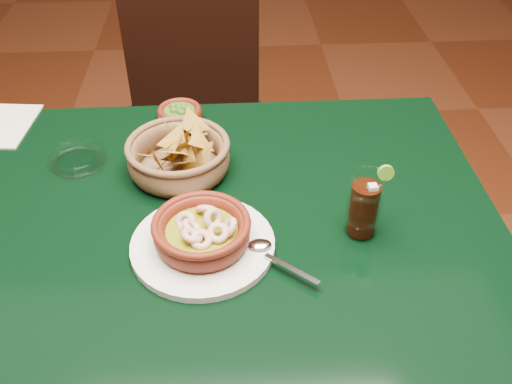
{
  "coord_description": "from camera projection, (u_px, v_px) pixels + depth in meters",
  "views": [
    {
      "loc": [
        0.09,
        -0.82,
        1.46
      ],
      "look_at": [
        0.14,
        -0.02,
        0.81
      ],
      "focal_mm": 40.0,
      "sensor_mm": 36.0,
      "label": 1
    }
  ],
  "objects": [
    {
      "name": "paper_menu",
      "position": [
        1.0,
        125.0,
        1.31
      ],
      "size": [
        0.16,
        0.2,
        0.0
      ],
      "color": "beige",
      "rests_on": "dining_table"
    },
    {
      "name": "chip_basket",
      "position": [
        179.0,
        156.0,
        1.16
      ],
      "size": [
        0.24,
        0.24,
        0.14
      ],
      "color": "brown",
      "rests_on": "dining_table"
    },
    {
      "name": "guacamole_ramekin",
      "position": [
        180.0,
        114.0,
        1.32
      ],
      "size": [
        0.12,
        0.12,
        0.04
      ],
      "color": "#4F160B",
      "rests_on": "dining_table"
    },
    {
      "name": "dining_table",
      "position": [
        186.0,
        250.0,
        1.14
      ],
      "size": [
        1.2,
        0.8,
        0.75
      ],
      "color": "black",
      "rests_on": "ground"
    },
    {
      "name": "shrimp_plate",
      "position": [
        202.0,
        235.0,
        0.99
      ],
      "size": [
        0.32,
        0.25,
        0.08
      ],
      "color": "silver",
      "rests_on": "dining_table"
    },
    {
      "name": "cola_drink",
      "position": [
        364.0,
        205.0,
        1.0
      ],
      "size": [
        0.13,
        0.13,
        0.15
      ],
      "color": "white",
      "rests_on": "dining_table"
    },
    {
      "name": "glass_ashtray",
      "position": [
        77.0,
        158.0,
        1.19
      ],
      "size": [
        0.13,
        0.13,
        0.03
      ],
      "color": "white",
      "rests_on": "dining_table"
    },
    {
      "name": "dining_chair",
      "position": [
        194.0,
        118.0,
        1.77
      ],
      "size": [
        0.44,
        0.44,
        0.94
      ],
      "color": "black",
      "rests_on": "ground"
    }
  ]
}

